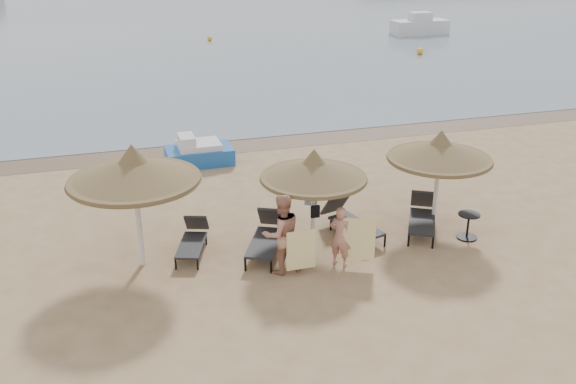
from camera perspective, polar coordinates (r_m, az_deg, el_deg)
The scene contains 19 objects.
ground at distance 14.69m, azimuth 3.06°, elevation -7.19°, with size 160.00×160.00×0.00m, color #A38360.
wet_sand_strip at distance 23.00m, azimuth -4.82°, elevation 4.11°, with size 200.00×1.60×0.01m, color brown.
palapa_left at distance 14.43m, azimuth -13.56°, elevation 1.89°, with size 2.97×2.97×2.94m.
palapa_center at distance 14.98m, azimuth 2.30°, elevation 1.98°, with size 2.56×2.56×2.54m.
palapa_right at distance 16.46m, azimuth 13.35°, elevation 3.59°, with size 2.65×2.65×2.63m.
lounger_far_left at distance 15.60m, azimuth -8.45°, elevation -4.12°, with size 1.06×1.77×0.75m.
lounger_near_left at distance 15.46m, azimuth -1.87°, elevation -3.86°, with size 1.46×2.08×0.89m.
lounger_near_right at distance 16.35m, azimuth 5.52°, elevation -2.47°, with size 1.13×2.03×0.86m.
lounger_far_right at distance 16.88m, azimuth 11.86°, elevation -2.03°, with size 1.50×2.01×0.87m.
side_table at distance 16.71m, azimuth 15.70°, elevation -2.99°, with size 0.55×0.55×0.66m.
person_left at distance 14.24m, azimuth -0.57°, elevation -3.19°, with size 1.01×0.66×2.19m, color tan.
person_right at distance 14.67m, azimuth 4.70°, elevation -3.53°, with size 0.78×0.51×1.70m, color tan.
towel_left at distance 14.23m, azimuth 1.19°, elevation -5.18°, with size 0.68×0.03×0.96m.
towel_right at distance 14.65m, azimuth 6.31°, elevation -4.20°, with size 0.69×0.33×1.04m.
bag_patterned at distance 15.42m, azimuth 2.04°, elevation -0.50°, with size 0.31×0.21×0.38m.
bag_dark at distance 15.22m, azimuth 2.44°, elevation -1.75°, with size 0.22×0.08×0.30m.
pedal_boat at distance 21.31m, azimuth -7.98°, elevation 3.48°, with size 2.17×1.31×1.00m.
buoy_mid at distance 44.75m, azimuth -6.97°, elevation 13.39°, with size 0.32×0.32×0.32m, color #F1AE1B.
buoy_right at distance 40.40m, azimuth 11.65°, elevation 12.15°, with size 0.41×0.41×0.41m, color #F1AE1B.
Camera 1 is at (-4.41, -11.95, 7.33)m, focal length 40.00 mm.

